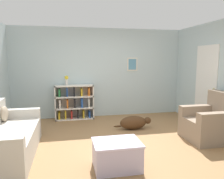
# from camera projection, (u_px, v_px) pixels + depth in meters

# --- Properties ---
(ground_plane) EXTENTS (14.00, 14.00, 0.00)m
(ground_plane) POSITION_uv_depth(u_px,v_px,m) (116.00, 143.00, 4.49)
(ground_plane) COLOR #997047
(wall_back) EXTENTS (5.60, 0.13, 2.60)m
(wall_back) POSITION_uv_depth(u_px,v_px,m) (99.00, 73.00, 6.49)
(wall_back) COLOR silver
(wall_back) RESTS_ON ground_plane
(couch) EXTENTS (0.86, 1.97, 0.89)m
(couch) POSITION_uv_depth(u_px,v_px,m) (5.00, 139.00, 3.80)
(couch) COLOR beige
(couch) RESTS_ON ground_plane
(bookshelf) EXTENTS (1.09, 0.35, 0.98)m
(bookshelf) POSITION_uv_depth(u_px,v_px,m) (74.00, 102.00, 6.23)
(bookshelf) COLOR silver
(bookshelf) RESTS_ON ground_plane
(recliner_chair) EXTENTS (0.90, 0.87, 1.02)m
(recliner_chair) POSITION_uv_depth(u_px,v_px,m) (210.00, 123.00, 4.62)
(recliner_chair) COLOR gray
(recliner_chair) RESTS_ON ground_plane
(coffee_table) EXTENTS (0.73, 0.57, 0.43)m
(coffee_table) POSITION_uv_depth(u_px,v_px,m) (117.00, 154.00, 3.41)
(coffee_table) COLOR #BCB2D1
(coffee_table) RESTS_ON ground_plane
(dog) EXTENTS (0.94, 0.30, 0.33)m
(dog) POSITION_uv_depth(u_px,v_px,m) (134.00, 122.00, 5.33)
(dog) COLOR #472D19
(dog) RESTS_ON ground_plane
(vase) EXTENTS (0.11, 0.11, 0.27)m
(vase) POSITION_uv_depth(u_px,v_px,m) (66.00, 80.00, 6.08)
(vase) COLOR silver
(vase) RESTS_ON bookshelf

